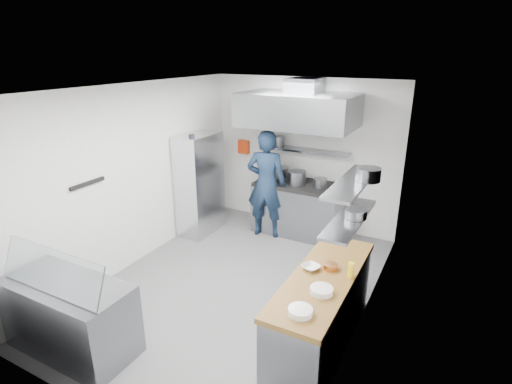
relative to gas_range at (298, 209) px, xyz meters
The scene contains 35 objects.
floor 2.15m from the gas_range, 92.73° to the right, with size 5.00×5.00×0.00m, color #49494B.
ceiling 3.15m from the gas_range, 92.73° to the right, with size 5.00×5.00×0.00m, color silver.
wall_back 1.04m from the gas_range, 104.04° to the left, with size 3.60×0.02×2.80m, color white.
wall_front 4.70m from the gas_range, 91.25° to the right, with size 3.60×0.02×2.80m, color white.
wall_left 2.99m from the gas_range, 132.14° to the right, with size 5.00×0.02×2.80m, color white.
wall_right 2.86m from the gas_range, 51.01° to the right, with size 5.00×0.02×2.80m, color white.
gas_range is the anchor object (origin of this frame).
cooktop 0.48m from the gas_range, ahead, with size 1.57×0.78×0.06m, color black.
stock_pot_left 0.77m from the gas_range, 160.57° to the left, with size 0.28×0.28×0.20m, color slate.
stock_pot_mid 0.63m from the gas_range, 124.54° to the right, with size 0.33×0.33×0.24m, color slate.
stock_pot_right 0.71m from the gas_range, ahead, with size 0.24×0.24×0.16m, color slate.
over_range_shelf 1.10m from the gas_range, 90.00° to the left, with size 1.60×0.30×0.04m, color gray.
shelf_pot_a 1.35m from the gas_range, 155.01° to the left, with size 0.28×0.28×0.18m, color slate.
extractor_hood 1.86m from the gas_range, 90.00° to the right, with size 1.90×1.15×0.55m, color gray.
hood_duct 2.23m from the gas_range, 90.00° to the left, with size 0.55×0.55×0.24m, color slate.
red_firebox 1.70m from the gas_range, 165.86° to the left, with size 0.22×0.10×0.26m, color red.
chef 0.81m from the gas_range, 141.07° to the right, with size 0.72×0.47×1.96m, color #132239.
wire_rack 1.88m from the gas_range, 153.67° to the right, with size 0.50×0.90×1.85m, color silver.
rack_bin_a 1.97m from the gas_range, 147.37° to the right, with size 0.18×0.22×0.20m, color white.
rack_bin_b 1.99m from the gas_range, 154.99° to the right, with size 0.13×0.16×0.15m, color yellow.
rack_jar 2.32m from the gas_range, 146.76° to the right, with size 0.10×0.10×0.18m, color black.
knife_strip 3.70m from the gas_range, 122.01° to the right, with size 0.04×0.55×0.05m, color black.
prep_counter_base 3.03m from the gas_range, 62.93° to the right, with size 0.62×2.00×0.84m, color gray.
prep_counter_top 3.06m from the gas_range, 62.93° to the right, with size 0.65×2.04×0.06m, color brown.
plate_stack_a 3.76m from the gas_range, 67.86° to the right, with size 0.24×0.24×0.06m, color white.
plate_stack_b 3.40m from the gas_range, 64.17° to the right, with size 0.24×0.24×0.06m, color white.
copper_pan 2.93m from the gas_range, 61.02° to the right, with size 0.16×0.16×0.06m, color #C47337.
squeeze_bottle 3.13m from the gas_range, 57.63° to the right, with size 0.06×0.06×0.18m, color yellow.
mixing_bowl 2.94m from the gas_range, 65.46° to the right, with size 0.20×0.20×0.05m, color white.
wall_shelf_lower 3.04m from the gas_range, 57.31° to the right, with size 0.30×1.30×0.04m, color gray.
wall_shelf_upper 3.21m from the gas_range, 57.31° to the right, with size 0.30×1.30×0.04m, color gray.
shelf_pot_c 3.09m from the gas_range, 56.20° to the right, with size 0.23×0.23×0.10m, color slate.
shelf_pot_d 3.28m from the gas_range, 54.28° to the right, with size 0.26×0.26×0.14m, color slate.
display_case 4.24m from the gas_range, 104.81° to the right, with size 1.50×0.70×0.85m, color gray.
display_glass 4.40m from the gas_range, 104.41° to the right, with size 1.47×0.02×0.45m, color silver.
Camera 1 is at (2.61, -4.34, 3.25)m, focal length 28.00 mm.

